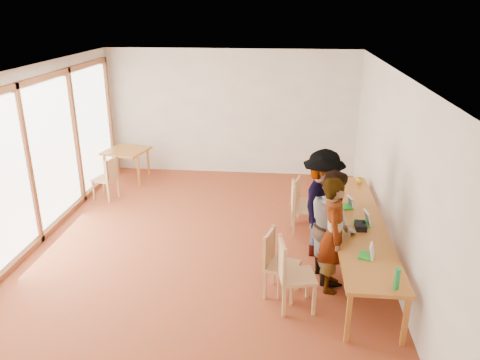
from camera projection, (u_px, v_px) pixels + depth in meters
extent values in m
plane|color=brown|center=(205.00, 250.00, 8.03)|extent=(8.00, 8.00, 0.00)
cube|color=silver|center=(231.00, 113.00, 11.22)|extent=(6.00, 0.10, 3.00)
cube|color=silver|center=(115.00, 329.00, 3.78)|extent=(6.00, 0.10, 3.00)
cube|color=silver|center=(394.00, 174.00, 7.22)|extent=(0.10, 8.00, 3.00)
cube|color=white|center=(27.00, 161.00, 7.77)|extent=(0.10, 8.00, 3.00)
cube|color=white|center=(199.00, 71.00, 6.96)|extent=(6.00, 8.00, 0.04)
cube|color=#B86E29|center=(358.00, 223.00, 7.37)|extent=(0.80, 4.00, 0.05)
cube|color=#B86E29|center=(348.00, 318.00, 5.73)|extent=(0.06, 0.06, 0.70)
cube|color=#B86E29|center=(326.00, 196.00, 9.34)|extent=(0.06, 0.06, 0.70)
cube|color=#B86E29|center=(405.00, 322.00, 5.66)|extent=(0.06, 0.06, 0.70)
cube|color=#B86E29|center=(360.00, 198.00, 9.28)|extent=(0.06, 0.06, 0.70)
cube|color=#B86E29|center=(126.00, 151.00, 10.97)|extent=(0.90, 0.90, 0.05)
cube|color=#B86E29|center=(106.00, 171.00, 10.78)|extent=(0.05, 0.05, 0.70)
cube|color=#B86E29|center=(117.00, 160.00, 11.51)|extent=(0.05, 0.05, 0.70)
cube|color=#B86E29|center=(139.00, 172.00, 10.71)|extent=(0.05, 0.05, 0.70)
cube|color=#B86E29|center=(148.00, 161.00, 11.43)|extent=(0.05, 0.05, 0.70)
cube|color=tan|center=(282.00, 266.00, 6.65)|extent=(0.56, 0.56, 0.04)
cube|color=tan|center=(269.00, 247.00, 6.63)|extent=(0.16, 0.45, 0.47)
cube|color=tan|center=(297.00, 276.00, 6.36)|extent=(0.55, 0.55, 0.05)
cube|color=tan|center=(282.00, 259.00, 6.25)|extent=(0.13, 0.48, 0.50)
cube|color=tan|center=(304.00, 209.00, 8.52)|extent=(0.47, 0.47, 0.04)
cube|color=tan|center=(293.00, 196.00, 8.44)|extent=(0.07, 0.45, 0.47)
cube|color=tan|center=(305.00, 203.00, 8.89)|extent=(0.50, 0.50, 0.04)
cube|color=tan|center=(296.00, 190.00, 8.87)|extent=(0.15, 0.40, 0.43)
cube|color=tan|center=(105.00, 179.00, 10.00)|extent=(0.52, 0.52, 0.04)
cube|color=tan|center=(112.00, 169.00, 9.85)|extent=(0.14, 0.43, 0.45)
imported|color=gray|center=(334.00, 235.00, 6.68)|extent=(0.47, 0.66, 1.74)
imported|color=gray|center=(332.00, 225.00, 6.98)|extent=(0.81, 0.95, 1.73)
imported|color=gray|center=(322.00, 204.00, 7.59)|extent=(0.97, 1.32, 1.83)
cube|color=green|center=(365.00, 255.00, 6.34)|extent=(0.22, 0.27, 0.02)
cube|color=white|center=(372.00, 251.00, 6.28)|extent=(0.12, 0.22, 0.19)
cube|color=green|center=(361.00, 224.00, 7.25)|extent=(0.22, 0.29, 0.03)
cube|color=white|center=(368.00, 218.00, 7.22)|extent=(0.11, 0.25, 0.22)
cube|color=green|center=(346.00, 207.00, 7.86)|extent=(0.22, 0.26, 0.02)
cube|color=white|center=(351.00, 202.00, 7.84)|extent=(0.12, 0.22, 0.19)
imported|color=gold|center=(360.00, 180.00, 8.90)|extent=(0.15, 0.15, 0.11)
cylinder|color=#19833D|center=(397.00, 279.00, 5.57)|extent=(0.07, 0.07, 0.28)
cylinder|color=silver|center=(364.00, 226.00, 7.10)|extent=(0.07, 0.07, 0.09)
cylinder|color=white|center=(338.00, 184.00, 8.78)|extent=(0.08, 0.08, 0.06)
cube|color=#EC46A1|center=(344.00, 180.00, 9.07)|extent=(0.05, 0.10, 0.01)
cube|color=black|center=(360.00, 226.00, 7.10)|extent=(0.16, 0.26, 0.09)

